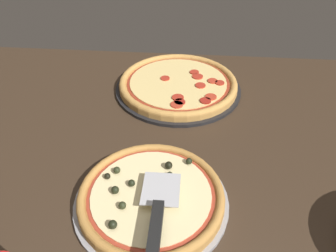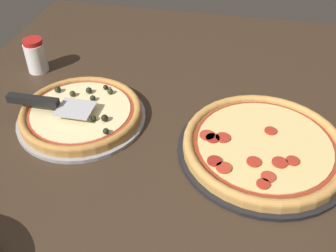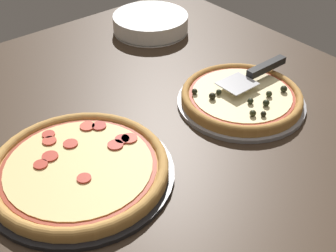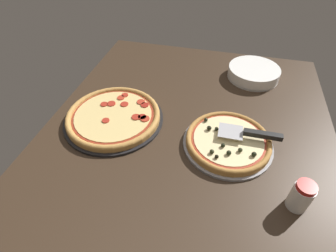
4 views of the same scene
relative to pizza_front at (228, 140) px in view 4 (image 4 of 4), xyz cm
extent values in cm
cube|color=#38281C|center=(-0.25, 15.86, -4.23)|extent=(145.53, 112.95, 3.60)
cylinder|color=#939399|center=(0.03, -0.01, -1.93)|extent=(33.08, 33.08, 1.00)
cylinder|color=#B77F3D|center=(0.03, -0.01, -0.53)|extent=(31.10, 31.10, 1.80)
torus|color=#B77F3D|center=(0.03, -0.01, 0.37)|extent=(31.10, 31.10, 1.86)
cylinder|color=#A33823|center=(0.03, -0.01, 0.45)|extent=(27.03, 27.03, 0.15)
cylinder|color=beige|center=(0.03, -0.01, 0.57)|extent=(25.50, 25.50, 0.40)
sphere|color=#282D19|center=(-5.48, -4.28, 1.56)|extent=(1.58, 1.58, 1.58)
sphere|color=black|center=(-6.41, -8.91, 1.64)|extent=(1.75, 1.75, 1.75)
sphere|color=black|center=(-7.75, -0.54, 1.61)|extent=(1.69, 1.69, 1.69)
sphere|color=black|center=(-4.67, 1.71, 1.53)|extent=(1.53, 1.53, 1.53)
sphere|color=black|center=(-10.32, 3.31, 1.45)|extent=(1.37, 1.37, 1.37)
sphere|color=black|center=(3.29, 4.83, 1.49)|extent=(1.43, 1.43, 1.43)
sphere|color=black|center=(7.35, 9.45, 1.52)|extent=(1.50, 1.50, 1.50)
sphere|color=black|center=(2.80, 7.58, 1.65)|extent=(1.77, 1.77, 1.77)
sphere|color=#282D19|center=(-8.60, 5.17, 1.56)|extent=(1.59, 1.59, 1.59)
cylinder|color=black|center=(2.59, 46.38, -1.93)|extent=(40.34, 40.34, 1.00)
cylinder|color=#C68E47|center=(2.59, 46.38, -0.61)|extent=(37.92, 37.92, 1.64)
torus|color=#C68E47|center=(2.59, 46.38, 0.21)|extent=(37.92, 37.92, 2.24)
cylinder|color=maroon|center=(2.59, 46.38, 0.28)|extent=(32.96, 32.96, 0.15)
cylinder|color=#E5C67A|center=(2.59, 46.38, 0.41)|extent=(31.10, 31.10, 0.40)
cylinder|color=#AD2D1E|center=(3.08, 36.74, 0.81)|extent=(3.52, 3.52, 0.40)
cylinder|color=#AD2D1E|center=(9.70, 44.18, 0.81)|extent=(3.26, 3.26, 0.40)
cylinder|color=maroon|center=(3.77, 34.41, 0.81)|extent=(3.32, 3.32, 0.40)
cylinder|color=#AD2D1E|center=(15.83, 46.34, 0.81)|extent=(2.91, 2.91, 0.40)
cylinder|color=#B73823|center=(13.58, 47.31, 0.81)|extent=(3.14, 3.14, 0.40)
cylinder|color=maroon|center=(11.26, 35.73, 0.81)|extent=(3.33, 3.33, 0.40)
cylinder|color=#AD2D1E|center=(-1.73, 47.65, 0.81)|extent=(2.95, 2.95, 0.40)
cylinder|color=#AD2D1E|center=(7.63, 52.49, 0.81)|extent=(3.02, 3.02, 0.40)
cylinder|color=#AD2D1E|center=(8.74, 49.71, 0.81)|extent=(3.50, 3.50, 0.40)
cylinder|color=#B73823|center=(12.88, 37.92, 0.81)|extent=(3.46, 3.46, 0.40)
cylinder|color=#B73823|center=(3.02, 33.01, 0.81)|extent=(3.63, 3.63, 0.40)
cube|color=#B7B7BC|center=(1.91, -0.29, 2.66)|extent=(7.77, 8.88, 0.24)
cube|color=black|center=(1.97, -11.49, 3.54)|extent=(2.28, 13.56, 2.00)
cylinder|color=white|center=(49.00, -8.54, -2.08)|extent=(24.73, 24.73, 0.70)
cylinder|color=white|center=(49.00, -8.54, -1.38)|extent=(24.73, 24.73, 0.70)
cylinder|color=white|center=(49.00, -8.54, -0.68)|extent=(24.73, 24.73, 0.70)
cylinder|color=white|center=(49.00, -8.54, 0.02)|extent=(24.73, 24.73, 0.70)
cylinder|color=white|center=(49.00, -8.54, 0.72)|extent=(24.73, 24.73, 0.70)
cylinder|color=white|center=(49.00, -8.54, 1.42)|extent=(24.73, 24.73, 0.70)
cylinder|color=white|center=(49.00, -8.54, 2.12)|extent=(24.73, 24.73, 0.70)
cylinder|color=white|center=(49.00, -8.54, 2.82)|extent=(24.73, 24.73, 0.70)
cylinder|color=white|center=(-20.42, -22.08, 2.06)|extent=(6.16, 6.16, 8.99)
cylinder|color=#B21E19|center=(-20.42, -22.08, 7.26)|extent=(5.67, 5.67, 1.40)
camera|label=1|loc=(7.17, -44.64, 54.55)|focal=35.00mm
camera|label=2|loc=(73.38, 38.46, 61.54)|focal=42.00mm
camera|label=3|loc=(-65.86, 78.38, 65.89)|focal=50.00mm
camera|label=4|loc=(-70.00, 5.55, 69.57)|focal=28.00mm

